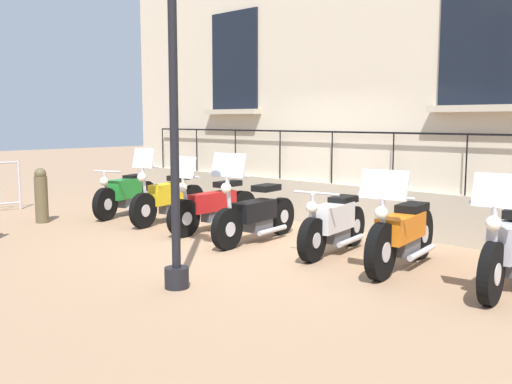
# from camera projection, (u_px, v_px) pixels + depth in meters

# --- Properties ---
(ground_plane) EXTENTS (60.00, 60.00, 0.00)m
(ground_plane) POSITION_uv_depth(u_px,v_px,m) (263.00, 241.00, 9.23)
(ground_plane) COLOR #9E7A5B
(building_facade) EXTENTS (0.82, 11.78, 7.33)m
(building_facade) POSITION_uv_depth(u_px,v_px,m) (348.00, 28.00, 10.38)
(building_facade) COLOR beige
(building_facade) RESTS_ON ground_plane
(motorcycle_green) EXTENTS (1.91, 0.92, 0.95)m
(motorcycle_green) POSITION_uv_depth(u_px,v_px,m) (126.00, 194.00, 11.67)
(motorcycle_green) COLOR black
(motorcycle_green) RESTS_ON ground_plane
(motorcycle_yellow) EXTENTS (2.09, 0.73, 1.42)m
(motorcycle_yellow) POSITION_uv_depth(u_px,v_px,m) (168.00, 198.00, 10.89)
(motorcycle_yellow) COLOR black
(motorcycle_yellow) RESTS_ON ground_plane
(motorcycle_red) EXTENTS (2.12, 0.54, 1.32)m
(motorcycle_red) POSITION_uv_depth(u_px,v_px,m) (214.00, 207.00, 10.07)
(motorcycle_red) COLOR black
(motorcycle_red) RESTS_ON ground_plane
(motorcycle_black) EXTENTS (2.07, 0.71, 1.43)m
(motorcycle_black) POSITION_uv_depth(u_px,v_px,m) (255.00, 214.00, 9.12)
(motorcycle_black) COLOR black
(motorcycle_black) RESTS_ON ground_plane
(motorcycle_white) EXTENTS (1.90, 0.68, 0.95)m
(motorcycle_white) POSITION_uv_depth(u_px,v_px,m) (334.00, 225.00, 8.35)
(motorcycle_white) COLOR black
(motorcycle_white) RESTS_ON ground_plane
(motorcycle_orange) EXTENTS (2.06, 0.72, 1.33)m
(motorcycle_orange) POSITION_uv_depth(u_px,v_px,m) (402.00, 234.00, 7.47)
(motorcycle_orange) COLOR black
(motorcycle_orange) RESTS_ON ground_plane
(motorcycle_silver) EXTENTS (2.08, 0.58, 1.37)m
(motorcycle_silver) POSITION_uv_depth(u_px,v_px,m) (509.00, 250.00, 6.53)
(motorcycle_silver) COLOR black
(motorcycle_silver) RESTS_ON ground_plane
(bollard) EXTENTS (0.24, 0.24, 1.03)m
(bollard) POSITION_uv_depth(u_px,v_px,m) (41.00, 195.00, 10.83)
(bollard) COLOR brown
(bollard) RESTS_ON ground_plane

